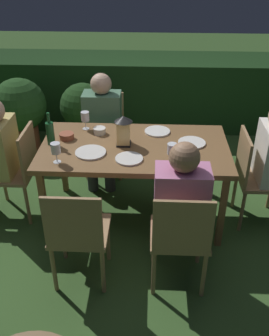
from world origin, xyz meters
TOP-DOWN VIEW (x-y plane):
  - ground_plane at (0.00, 0.00)m, footprint 16.00×16.00m
  - dining_table at (0.00, 0.00)m, footprint 1.61×0.90m
  - chair_side_right_a at (-0.36, 0.84)m, footprint 0.42×0.40m
  - person_in_green at (-0.36, 0.64)m, footprint 0.38×0.47m
  - chair_side_left_a at (-0.36, -0.84)m, footprint 0.42×0.40m
  - chair_side_left_b at (0.36, -0.84)m, footprint 0.42×0.40m
  - person_in_pink at (0.36, -0.64)m, footprint 0.38×0.47m
  - chair_head_far at (1.06, 0.00)m, footprint 0.40×0.42m
  - chair_head_near at (-1.06, 0.00)m, footprint 0.40×0.42m
  - lantern_centerpiece at (-0.09, 0.02)m, footprint 0.15×0.15m
  - green_bottle_on_table at (-0.72, -0.00)m, footprint 0.07×0.07m
  - wine_glass_a at (0.31, -0.27)m, footprint 0.08×0.08m
  - wine_glass_b at (-0.47, 0.31)m, footprint 0.08×0.08m
  - wine_glass_c at (-0.60, -0.31)m, footprint 0.08×0.08m
  - plate_a at (0.20, 0.28)m, footprint 0.23×0.23m
  - plate_b at (0.49, 0.07)m, footprint 0.24×0.24m
  - plate_c at (-0.36, -0.15)m, footprint 0.26×0.26m
  - plate_d at (-0.03, -0.24)m, footprint 0.23×0.23m
  - bowl_olives at (-0.61, 0.10)m, footprint 0.13×0.13m
  - bowl_bread at (-0.33, 0.22)m, footprint 0.11×0.11m
  - hedge_backdrop at (0.00, 2.15)m, footprint 5.42×0.77m
  - potted_plant_by_hedge at (-1.43, 1.29)m, footprint 0.63×0.63m
  - potted_plant_corner at (-0.69, 1.41)m, footprint 0.56×0.56m

SIDE VIEW (x-z plane):
  - ground_plane at x=0.00m, z-range 0.00..0.00m
  - hedge_backdrop at x=0.00m, z-range 0.00..0.91m
  - potted_plant_corner at x=-0.69m, z-range 0.07..0.87m
  - chair_side_right_a at x=-0.36m, z-range 0.05..0.92m
  - chair_side_left_a at x=-0.36m, z-range 0.05..0.92m
  - chair_side_left_b at x=0.36m, z-range 0.05..0.92m
  - chair_head_far at x=1.06m, z-range 0.05..0.92m
  - chair_head_near at x=-1.06m, z-range 0.05..0.92m
  - potted_plant_by_hedge at x=-1.43m, z-range 0.07..0.96m
  - person_in_green at x=-0.36m, z-range 0.06..1.21m
  - person_in_pink at x=0.36m, z-range 0.06..1.21m
  - dining_table at x=0.00m, z-range 0.31..1.06m
  - plate_a at x=0.20m, z-range 0.75..0.76m
  - plate_b at x=0.49m, z-range 0.75..0.76m
  - plate_c at x=-0.36m, z-range 0.75..0.76m
  - plate_d at x=-0.03m, z-range 0.75..0.76m
  - bowl_olives at x=-0.61m, z-range 0.75..0.80m
  - bowl_bread at x=-0.33m, z-range 0.75..0.81m
  - green_bottle_on_table at x=-0.72m, z-range 0.71..1.00m
  - wine_glass_a at x=0.31m, z-range 0.78..0.95m
  - wine_glass_b at x=-0.47m, z-range 0.78..0.95m
  - wine_glass_c at x=-0.60m, z-range 0.78..0.95m
  - lantern_centerpiece at x=-0.09m, z-range 0.76..1.03m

